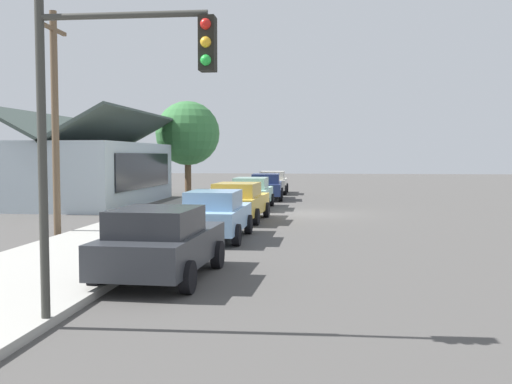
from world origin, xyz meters
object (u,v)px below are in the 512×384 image
(car_ivory, at_px, (273,182))
(traffic_light_main, at_px, (108,103))
(car_navy, at_px, (266,186))
(utility_pole_wooden, at_px, (55,119))
(car_mustard, at_px, (239,201))
(car_charcoal, at_px, (161,242))
(car_seafoam, at_px, (252,193))
(car_skyblue, at_px, (216,214))
(shade_tree, at_px, (188,133))
(fire_hydrant_red, at_px, (246,189))

(car_ivory, distance_m, traffic_light_main, 32.77)
(car_navy, distance_m, utility_pole_wooden, 17.84)
(car_mustard, relative_size, utility_pole_wooden, 0.64)
(car_mustard, bearing_deg, car_charcoal, -177.81)
(traffic_light_main, bearing_deg, car_seafoam, 0.66)
(car_navy, relative_size, car_ivory, 1.02)
(car_charcoal, distance_m, car_skyblue, 6.14)
(car_mustard, height_order, car_seafoam, same)
(car_charcoal, height_order, utility_pole_wooden, utility_pole_wooden)
(car_seafoam, height_order, utility_pole_wooden, utility_pole_wooden)
(car_charcoal, distance_m, traffic_light_main, 4.60)
(car_skyblue, distance_m, shade_tree, 21.98)
(car_charcoal, distance_m, car_mustard, 11.48)
(car_charcoal, relative_size, car_navy, 0.91)
(car_mustard, bearing_deg, traffic_light_main, -176.84)
(car_charcoal, xyz_separation_m, fire_hydrant_red, (25.96, 1.44, -0.32))
(car_charcoal, relative_size, fire_hydrant_red, 6.19)
(car_ivory, bearing_deg, car_skyblue, 178.96)
(utility_pole_wooden, bearing_deg, car_ivory, -13.95)
(car_navy, height_order, traffic_light_main, traffic_light_main)
(car_skyblue, bearing_deg, shade_tree, 15.75)
(car_mustard, height_order, traffic_light_main, traffic_light_main)
(car_charcoal, distance_m, shade_tree, 27.87)
(car_ivory, relative_size, fire_hydrant_red, 6.64)
(shade_tree, bearing_deg, car_skyblue, -164.84)
(car_seafoam, distance_m, car_navy, 6.08)
(car_navy, bearing_deg, shade_tree, 53.08)
(traffic_light_main, distance_m, utility_pole_wooden, 11.79)
(car_skyblue, relative_size, traffic_light_main, 0.85)
(car_mustard, distance_m, shade_tree, 16.96)
(utility_pole_wooden, bearing_deg, car_seafoam, -27.15)
(car_seafoam, relative_size, car_navy, 0.98)
(car_charcoal, relative_size, car_skyblue, 1.00)
(utility_pole_wooden, relative_size, fire_hydrant_red, 10.56)
(car_mustard, relative_size, shade_tree, 0.76)
(utility_pole_wooden, xyz_separation_m, fire_hydrant_red, (19.36, -4.00, -3.43))
(fire_hydrant_red, bearing_deg, shade_tree, 74.57)
(car_charcoal, relative_size, shade_tree, 0.69)
(car_skyblue, xyz_separation_m, car_mustard, (5.34, 0.01, 0.00))
(car_seafoam, height_order, traffic_light_main, traffic_light_main)
(fire_hydrant_red, bearing_deg, utility_pole_wooden, 168.33)
(shade_tree, relative_size, traffic_light_main, 1.23)
(shade_tree, relative_size, utility_pole_wooden, 0.85)
(car_ivory, xyz_separation_m, fire_hydrant_red, (-2.96, 1.54, -0.32))
(car_navy, relative_size, fire_hydrant_red, 6.77)
(utility_pole_wooden, bearing_deg, car_mustard, -48.61)
(car_skyblue, xyz_separation_m, shade_tree, (20.97, 5.68, 3.38))
(car_ivory, xyz_separation_m, traffic_light_main, (-32.66, -0.12, 2.67))
(car_mustard, xyz_separation_m, utility_pole_wooden, (-4.88, 5.54, 3.11))
(car_navy, bearing_deg, car_mustard, 176.79)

